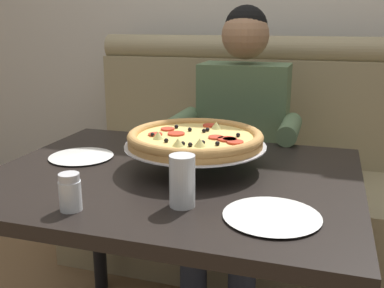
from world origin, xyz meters
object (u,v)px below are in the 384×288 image
object	(u,v)px
diner_main	(239,136)
pizza	(195,139)
drinking_glass	(182,184)
booth_bench	(232,180)
plate_near_right	(81,155)
plate_near_left	(272,214)
shaker_oregano	(70,195)
dining_table	(173,201)

from	to	relation	value
diner_main	pizza	bearing A→B (deg)	-92.71
drinking_glass	pizza	bearing A→B (deg)	100.75
booth_bench	plate_near_right	distance (m)	1.00
diner_main	booth_bench	bearing A→B (deg)	106.49
plate_near_left	drinking_glass	distance (m)	0.24
diner_main	plate_near_right	bearing A→B (deg)	-126.41
pizza	plate_near_right	world-z (taller)	pizza
pizza	shaker_oregano	size ratio (longest dim) A/B	4.71
plate_near_left	drinking_glass	world-z (taller)	drinking_glass
pizza	plate_near_left	xyz separation A→B (m)	(0.29, -0.31, -0.09)
plate_near_right	pizza	bearing A→B (deg)	1.95
dining_table	pizza	world-z (taller)	pizza
diner_main	drinking_glass	size ratio (longest dim) A/B	9.34
shaker_oregano	plate_near_right	world-z (taller)	shaker_oregano
dining_table	pizza	bearing A→B (deg)	54.84
pizza	booth_bench	bearing A→B (deg)	93.46
booth_bench	diner_main	xyz separation A→B (m)	(0.08, -0.27, 0.31)
dining_table	drinking_glass	bearing A→B (deg)	-65.00
pizza	shaker_oregano	world-z (taller)	pizza
booth_bench	diner_main	world-z (taller)	diner_main
plate_near_right	drinking_glass	distance (m)	0.56
dining_table	pizza	size ratio (longest dim) A/B	2.50
plate_near_left	drinking_glass	size ratio (longest dim) A/B	1.76
shaker_oregano	plate_near_left	world-z (taller)	shaker_oregano
dining_table	drinking_glass	size ratio (longest dim) A/B	8.36
dining_table	plate_near_right	bearing A→B (deg)	170.74
shaker_oregano	plate_near_left	distance (m)	0.50
pizza	drinking_glass	xyz separation A→B (m)	(0.06, -0.31, -0.04)
booth_bench	shaker_oregano	size ratio (longest dim) A/B	16.79
diner_main	plate_near_left	size ratio (longest dim) A/B	5.30
pizza	drinking_glass	size ratio (longest dim) A/B	3.34
pizza	plate_near_left	size ratio (longest dim) A/B	1.90
diner_main	plate_near_left	bearing A→B (deg)	-73.68
pizza	shaker_oregano	bearing A→B (deg)	-115.92
shaker_oregano	dining_table	bearing A→B (deg)	66.26
booth_bench	pizza	world-z (taller)	booth_bench
booth_bench	shaker_oregano	bearing A→B (deg)	-96.81
shaker_oregano	diner_main	bearing A→B (deg)	77.04
shaker_oregano	plate_near_right	size ratio (longest dim) A/B	0.43
booth_bench	plate_near_right	size ratio (longest dim) A/B	7.28
shaker_oregano	plate_near_right	xyz separation A→B (m)	(-0.21, 0.40, -0.03)
dining_table	diner_main	size ratio (longest dim) A/B	0.90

